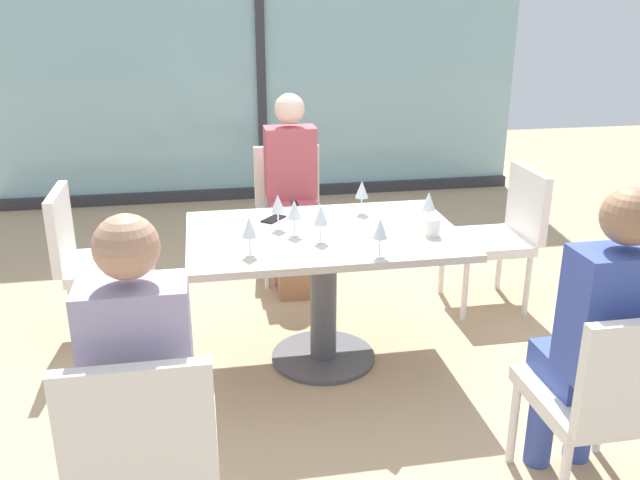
{
  "coord_description": "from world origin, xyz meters",
  "views": [
    {
      "loc": [
        -0.59,
        -3.17,
        1.86
      ],
      "look_at": [
        0.0,
        0.1,
        0.65
      ],
      "focal_mm": 37.84,
      "sensor_mm": 36.0,
      "label": 1
    }
  ],
  "objects_px": {
    "person_front_left": "(142,372)",
    "wine_glass_3": "(362,190)",
    "person_near_window": "(292,179)",
    "wine_glass_1": "(380,229)",
    "chair_near_window": "(290,203)",
    "person_front_right": "(601,330)",
    "wine_glass_6": "(249,228)",
    "chair_front_left": "(145,444)",
    "wine_glass_5": "(278,204)",
    "cell_phone_on_table": "(273,219)",
    "chair_front_right": "(610,394)",
    "wine_glass_0": "(429,202)",
    "wine_glass_4": "(294,210)",
    "chair_far_left": "(92,254)",
    "dining_table_main": "(323,263)",
    "chair_far_right": "(502,229)",
    "coffee_cup": "(432,227)",
    "handbag_0": "(302,276)",
    "wine_glass_2": "(321,216)"
  },
  "relations": [
    {
      "from": "person_near_window",
      "to": "person_front_left",
      "type": "bearing_deg",
      "value": -109.29
    },
    {
      "from": "chair_far_right",
      "to": "person_front_right",
      "type": "relative_size",
      "value": 0.69
    },
    {
      "from": "person_near_window",
      "to": "wine_glass_6",
      "type": "distance_m",
      "value": 1.5
    },
    {
      "from": "person_front_right",
      "to": "cell_phone_on_table",
      "type": "bearing_deg",
      "value": 126.57
    },
    {
      "from": "dining_table_main",
      "to": "wine_glass_1",
      "type": "bearing_deg",
      "value": -63.39
    },
    {
      "from": "wine_glass_4",
      "to": "wine_glass_6",
      "type": "height_order",
      "value": "same"
    },
    {
      "from": "wine_glass_0",
      "to": "wine_glass_5",
      "type": "xyz_separation_m",
      "value": [
        -0.77,
        0.09,
        0.0
      ]
    },
    {
      "from": "person_near_window",
      "to": "coffee_cup",
      "type": "height_order",
      "value": "person_near_window"
    },
    {
      "from": "person_front_left",
      "to": "wine_glass_3",
      "type": "relative_size",
      "value": 6.81
    },
    {
      "from": "dining_table_main",
      "to": "chair_far_right",
      "type": "bearing_deg",
      "value": 22.59
    },
    {
      "from": "chair_front_left",
      "to": "wine_glass_0",
      "type": "xyz_separation_m",
      "value": [
        1.37,
        1.27,
        0.37
      ]
    },
    {
      "from": "person_near_window",
      "to": "wine_glass_5",
      "type": "distance_m",
      "value": 1.12
    },
    {
      "from": "chair_front_left",
      "to": "wine_glass_1",
      "type": "relative_size",
      "value": 4.7
    },
    {
      "from": "person_near_window",
      "to": "wine_glass_3",
      "type": "xyz_separation_m",
      "value": [
        0.26,
        -0.91,
        0.16
      ]
    },
    {
      "from": "chair_front_right",
      "to": "wine_glass_0",
      "type": "xyz_separation_m",
      "value": [
        -0.28,
        1.27,
        0.37
      ]
    },
    {
      "from": "chair_far_right",
      "to": "chair_near_window",
      "type": "bearing_deg",
      "value": 147.55
    },
    {
      "from": "wine_glass_3",
      "to": "person_front_right",
      "type": "bearing_deg",
      "value": -68.75
    },
    {
      "from": "dining_table_main",
      "to": "cell_phone_on_table",
      "type": "distance_m",
      "value": 0.38
    },
    {
      "from": "wine_glass_3",
      "to": "person_near_window",
      "type": "bearing_deg",
      "value": 106.07
    },
    {
      "from": "chair_near_window",
      "to": "person_front_left",
      "type": "relative_size",
      "value": 0.69
    },
    {
      "from": "person_front_right",
      "to": "cell_phone_on_table",
      "type": "distance_m",
      "value": 1.76
    },
    {
      "from": "person_front_left",
      "to": "wine_glass_6",
      "type": "xyz_separation_m",
      "value": [
        0.43,
        0.91,
        0.16
      ]
    },
    {
      "from": "wine_glass_6",
      "to": "cell_phone_on_table",
      "type": "xyz_separation_m",
      "value": [
        0.16,
        0.5,
        -0.13
      ]
    },
    {
      "from": "chair_near_window",
      "to": "wine_glass_4",
      "type": "xyz_separation_m",
      "value": [
        -0.15,
        -1.31,
        0.37
      ]
    },
    {
      "from": "dining_table_main",
      "to": "chair_far_right",
      "type": "height_order",
      "value": "chair_far_right"
    },
    {
      "from": "chair_far_right",
      "to": "person_front_right",
      "type": "distance_m",
      "value": 1.74
    },
    {
      "from": "chair_near_window",
      "to": "person_front_right",
      "type": "xyz_separation_m",
      "value": [
        0.82,
        -2.46,
        0.2
      ]
    },
    {
      "from": "wine_glass_1",
      "to": "wine_glass_6",
      "type": "relative_size",
      "value": 1.0
    },
    {
      "from": "chair_far_left",
      "to": "wine_glass_5",
      "type": "bearing_deg",
      "value": -22.95
    },
    {
      "from": "wine_glass_6",
      "to": "coffee_cup",
      "type": "bearing_deg",
      "value": 6.82
    },
    {
      "from": "wine_glass_1",
      "to": "wine_glass_2",
      "type": "relative_size",
      "value": 1.0
    },
    {
      "from": "chair_front_left",
      "to": "person_front_right",
      "type": "height_order",
      "value": "person_front_right"
    },
    {
      "from": "chair_far_left",
      "to": "chair_far_right",
      "type": "xyz_separation_m",
      "value": [
        2.44,
        0.0,
        0.0
      ]
    },
    {
      "from": "person_front_left",
      "to": "coffee_cup",
      "type": "bearing_deg",
      "value": 37.26
    },
    {
      "from": "chair_near_window",
      "to": "chair_front_left",
      "type": "distance_m",
      "value": 2.7
    },
    {
      "from": "chair_far_right",
      "to": "wine_glass_3",
      "type": "height_order",
      "value": "wine_glass_3"
    },
    {
      "from": "wine_glass_6",
      "to": "handbag_0",
      "type": "distance_m",
      "value": 1.36
    },
    {
      "from": "wine_glass_3",
      "to": "cell_phone_on_table",
      "type": "height_order",
      "value": "wine_glass_3"
    },
    {
      "from": "person_near_window",
      "to": "wine_glass_1",
      "type": "bearing_deg",
      "value": -83.0
    },
    {
      "from": "chair_far_left",
      "to": "wine_glass_5",
      "type": "xyz_separation_m",
      "value": [
        1.0,
        -0.42,
        0.37
      ]
    },
    {
      "from": "dining_table_main",
      "to": "chair_near_window",
      "type": "bearing_deg",
      "value": 90.0
    },
    {
      "from": "chair_front_left",
      "to": "wine_glass_4",
      "type": "relative_size",
      "value": 4.7
    },
    {
      "from": "person_front_left",
      "to": "wine_glass_4",
      "type": "xyz_separation_m",
      "value": [
        0.67,
        1.15,
        0.16
      ]
    },
    {
      "from": "wine_glass_0",
      "to": "handbag_0",
      "type": "bearing_deg",
      "value": 122.8
    },
    {
      "from": "person_front_left",
      "to": "cell_phone_on_table",
      "type": "distance_m",
      "value": 1.54
    },
    {
      "from": "chair_far_left",
      "to": "person_front_right",
      "type": "xyz_separation_m",
      "value": [
        2.04,
        -1.68,
        0.2
      ]
    },
    {
      "from": "wine_glass_1",
      "to": "coffee_cup",
      "type": "distance_m",
      "value": 0.41
    },
    {
      "from": "wine_glass_3",
      "to": "wine_glass_2",
      "type": "bearing_deg",
      "value": -126.26
    },
    {
      "from": "wine_glass_1",
      "to": "wine_glass_4",
      "type": "distance_m",
      "value": 0.49
    },
    {
      "from": "dining_table_main",
      "to": "chair_front_right",
      "type": "bearing_deg",
      "value": -57.36
    }
  ]
}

